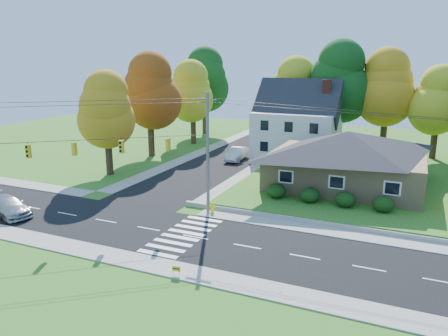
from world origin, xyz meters
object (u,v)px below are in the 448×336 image
object	(u,v)px
white_car	(237,154)
silver_sedan	(7,206)
ranch_house	(346,158)
fire_hydrant	(212,208)

from	to	relation	value
white_car	silver_sedan	bearing A→B (deg)	-113.11
ranch_house	silver_sedan	bearing A→B (deg)	-143.16
ranch_house	fire_hydrant	bearing A→B (deg)	-130.04
white_car	fire_hydrant	world-z (taller)	white_car
silver_sedan	white_car	world-z (taller)	white_car
silver_sedan	fire_hydrant	world-z (taller)	silver_sedan
silver_sedan	fire_hydrant	distance (m)	16.85
white_car	fire_hydrant	distance (m)	19.70
silver_sedan	white_car	bearing A→B (deg)	-5.20
ranch_house	fire_hydrant	xyz separation A→B (m)	(-9.10, -10.83, -2.83)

